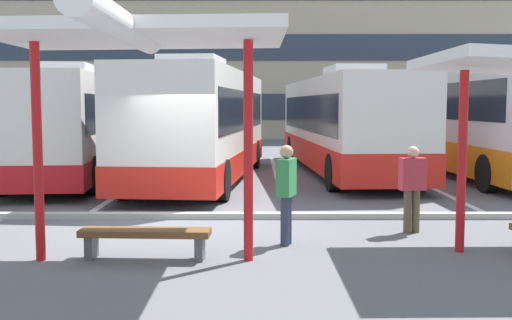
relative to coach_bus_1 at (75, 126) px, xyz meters
name	(u,v)px	position (x,y,z in m)	size (l,w,h in m)	color
ground_plane	(180,224)	(4.22, -7.78, -1.60)	(160.00, 160.00, 0.00)	slate
terminal_building	(235,32)	(4.25, 28.09, 6.16)	(39.53, 13.69, 18.26)	tan
coach_bus_1	(75,126)	(0.00, 0.00, 0.00)	(3.47, 11.71, 3.45)	silver
coach_bus_2	(200,125)	(4.03, -1.06, 0.06)	(3.66, 11.18, 3.58)	silver
coach_bus_3	(340,125)	(8.53, 1.18, -0.02)	(3.29, 12.33, 3.47)	silver
coach_bus_4	(472,120)	(12.67, 0.39, 0.17)	(3.08, 11.18, 3.83)	silver
lane_stripe_1	(11,177)	(-2.03, -0.11, -1.60)	(0.16, 14.00, 0.01)	white
lane_stripe_2	(143,177)	(2.14, -0.11, -1.60)	(0.16, 14.00, 0.01)	white
lane_stripe_3	(275,177)	(6.30, -0.11, -1.60)	(0.16, 14.00, 0.01)	white
lane_stripe_4	(406,177)	(10.47, -0.11, -1.60)	(0.16, 14.00, 0.01)	white
waiting_shelter_1	(135,39)	(4.00, -10.84, 1.58)	(4.06, 4.71, 3.43)	red
bench_1	(143,236)	(4.00, -10.50, -1.26)	(1.94, 0.51, 0.45)	brown
platform_kerb	(183,216)	(4.22, -7.26, -1.54)	(44.00, 0.24, 0.12)	#ADADA8
waiting_passenger_0	(284,188)	(6.13, -9.57, -0.67)	(0.36, 0.52, 1.63)	#33384C
waiting_passenger_1	(410,184)	(8.42, -8.59, -0.73)	(0.48, 0.29, 1.55)	brown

